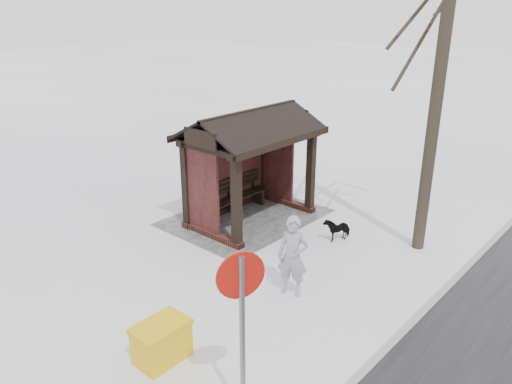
{
  "coord_description": "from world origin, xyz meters",
  "views": [
    {
      "loc": [
        9.4,
        8.55,
        5.65
      ],
      "look_at": [
        0.69,
        0.8,
        1.21
      ],
      "focal_mm": 35.0,
      "sensor_mm": 36.0,
      "label": 1
    }
  ],
  "objects_px": {
    "dog": "(337,229)",
    "pedestrian": "(293,256)",
    "bus_shelter": "(246,143)",
    "grit_bin": "(162,342)",
    "road_sign": "(241,304)"
  },
  "relations": [
    {
      "from": "bus_shelter",
      "to": "grit_bin",
      "type": "bearing_deg",
      "value": 29.12
    },
    {
      "from": "dog",
      "to": "road_sign",
      "type": "xyz_separation_m",
      "value": [
        5.85,
        2.19,
        1.61
      ]
    },
    {
      "from": "bus_shelter",
      "to": "dog",
      "type": "height_order",
      "value": "bus_shelter"
    },
    {
      "from": "pedestrian",
      "to": "bus_shelter",
      "type": "bearing_deg",
      "value": 124.6
    },
    {
      "from": "bus_shelter",
      "to": "pedestrian",
      "type": "distance_m",
      "value": 4.2
    },
    {
      "from": "bus_shelter",
      "to": "pedestrian",
      "type": "xyz_separation_m",
      "value": [
        2.23,
        3.32,
        -1.31
      ]
    },
    {
      "from": "bus_shelter",
      "to": "dog",
      "type": "distance_m",
      "value": 3.26
    },
    {
      "from": "road_sign",
      "to": "dog",
      "type": "bearing_deg",
      "value": -134.6
    },
    {
      "from": "bus_shelter",
      "to": "dog",
      "type": "bearing_deg",
      "value": 101.73
    },
    {
      "from": "dog",
      "to": "grit_bin",
      "type": "distance_m",
      "value": 5.86
    },
    {
      "from": "dog",
      "to": "pedestrian",
      "type": "bearing_deg",
      "value": -54.18
    },
    {
      "from": "road_sign",
      "to": "grit_bin",
      "type": "bearing_deg",
      "value": -65.12
    },
    {
      "from": "bus_shelter",
      "to": "pedestrian",
      "type": "relative_size",
      "value": 2.1
    },
    {
      "from": "pedestrian",
      "to": "road_sign",
      "type": "distance_m",
      "value": 3.57
    },
    {
      "from": "bus_shelter",
      "to": "road_sign",
      "type": "bearing_deg",
      "value": 42.15
    }
  ]
}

